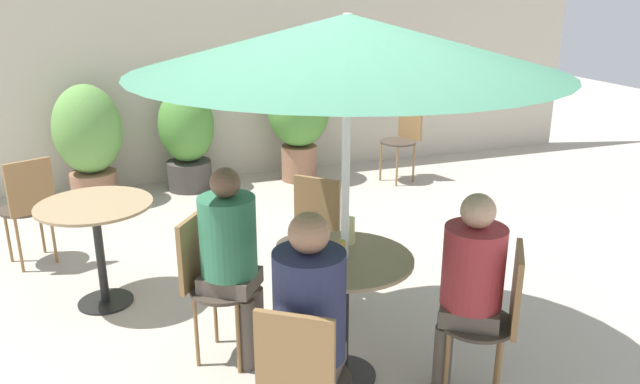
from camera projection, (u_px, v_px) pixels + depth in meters
name	position (u px, v px, depth m)	size (l,w,h in m)	color
storefront_wall	(185.00, 47.00, 6.81)	(10.00, 0.06, 3.00)	beige
cafe_table_near	(344.00, 285.00, 3.45)	(0.76, 0.76, 0.75)	black
cafe_table_far	(97.00, 226.00, 4.28)	(0.78, 0.78, 0.75)	black
bistro_chair_0	(209.00, 274.00, 3.67)	(0.47, 0.46, 0.90)	#42382D
bistro_chair_1	(301.00, 376.00, 2.72)	(0.46, 0.47, 0.90)	#42382D
bistro_chair_2	(496.00, 310.00, 3.26)	(0.47, 0.46, 0.90)	#42382D
bistro_chair_3	(29.00, 202.00, 4.87)	(0.44, 0.45, 0.90)	#42382D
bistro_chair_4	(311.00, 230.00, 4.32)	(0.47, 0.47, 0.90)	#42382D
bistro_chair_5	(404.00, 133.00, 7.06)	(0.45, 0.43, 0.90)	#42382D
seated_person_0	(231.00, 249.00, 3.57)	(0.42, 0.41, 1.21)	brown
seated_person_1	(310.00, 318.00, 2.79)	(0.40, 0.41, 1.26)	brown
seated_person_2	(469.00, 279.00, 3.24)	(0.41, 0.40, 1.18)	brown
beer_glass_0	(339.00, 257.00, 3.19)	(0.07, 0.07, 0.18)	#B28433
beer_glass_1	(350.00, 231.00, 3.56)	(0.06, 0.06, 0.16)	beige
potted_plant_0	(88.00, 137.00, 6.31)	(0.68, 0.68, 1.22)	#93664C
potted_plant_1	(187.00, 135.00, 6.73)	(0.60, 0.60, 1.12)	#47423D
potted_plant_2	(299.00, 118.00, 7.01)	(0.69, 0.69, 1.23)	#93664C
umbrella	(347.00, 44.00, 3.03)	(2.16, 2.16, 2.04)	silver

